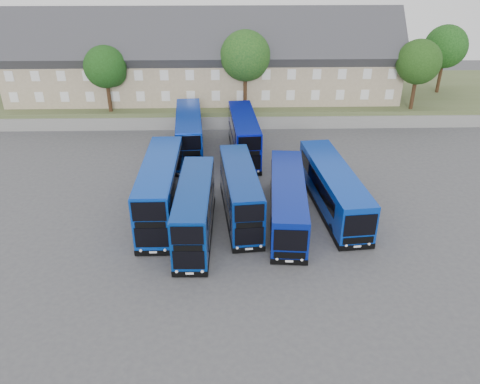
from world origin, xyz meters
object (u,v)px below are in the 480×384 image
at_px(dd_front_mid, 195,212).
at_px(coach_east_a, 287,201).
at_px(dd_front_left, 161,191).
at_px(tree_far, 446,48).
at_px(tree_mid, 247,58).
at_px(tree_east, 419,63).
at_px(tree_west, 107,68).

distance_m(dd_front_mid, coach_east_a, 7.47).
distance_m(dd_front_left, tree_far, 44.12).
height_order(tree_mid, tree_east, tree_mid).
relative_size(coach_east_a, tree_east, 1.54).
relative_size(dd_front_mid, tree_east, 1.30).
bearing_deg(tree_mid, tree_west, -178.21).
height_order(dd_front_left, tree_west, tree_west).
height_order(coach_east_a, tree_east, tree_east).
xyz_separation_m(dd_front_left, tree_far, (33.61, 28.05, 5.46)).
bearing_deg(tree_far, coach_east_a, -129.13).
xyz_separation_m(dd_front_mid, tree_far, (30.74, 31.05, 5.67)).
relative_size(coach_east_a, tree_far, 1.45).
xyz_separation_m(dd_front_left, tree_west, (-8.39, 21.05, 4.79)).
bearing_deg(dd_front_mid, dd_front_left, 135.10).
xyz_separation_m(coach_east_a, tree_far, (23.57, 28.97, 6.07)).
xyz_separation_m(dd_front_left, tree_mid, (7.61, 21.55, 5.80)).
bearing_deg(dd_front_mid, tree_mid, 80.40).
relative_size(tree_west, tree_east, 0.94).
bearing_deg(coach_east_a, dd_front_mid, -158.93).
bearing_deg(tree_west, dd_front_mid, -64.90).
relative_size(dd_front_left, coach_east_a, 0.92).
bearing_deg(tree_east, tree_mid, 178.57).
relative_size(dd_front_left, tree_west, 1.52).
distance_m(tree_mid, tree_east, 20.02).
bearing_deg(tree_east, dd_front_left, -142.68).
relative_size(dd_front_mid, tree_mid, 1.16).
distance_m(tree_west, tree_mid, 16.04).
xyz_separation_m(dd_front_mid, tree_west, (-11.26, 24.05, 4.99)).
xyz_separation_m(tree_west, tree_mid, (16.00, 0.50, 1.02)).
relative_size(tree_west, tree_mid, 0.83).
distance_m(dd_front_mid, tree_far, 44.05).
bearing_deg(coach_east_a, tree_mid, 101.09).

